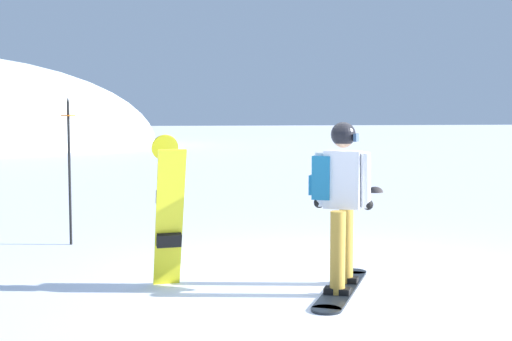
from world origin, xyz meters
The scene contains 5 objects.
ground_plane centered at (0.00, 0.00, 0.00)m, with size 300.00×300.00×0.00m, color white.
snowboarder_main centered at (-0.02, -0.22, 0.92)m, with size 1.16×1.57×1.71m.
spare_snowboard centered at (-1.66, 0.35, 0.80)m, with size 0.28×0.54×1.59m.
piste_marker_near centered at (-2.58, 3.11, 1.17)m, with size 0.20×0.20×2.05m.
rock_dark centered at (4.48, 7.77, 0.00)m, with size 0.39×0.33×0.27m.
Camera 1 is at (-2.76, -6.34, 1.75)m, focal length 46.48 mm.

